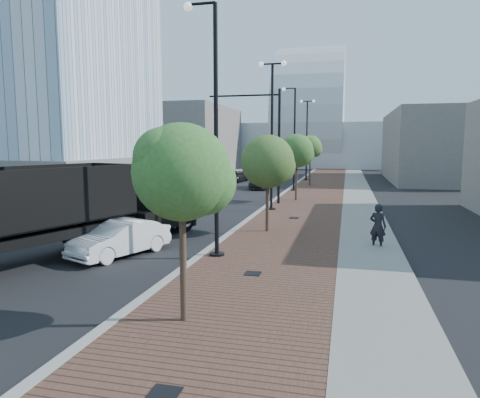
% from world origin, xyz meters
% --- Properties ---
extents(sidewalk, '(7.00, 140.00, 0.12)m').
position_xyz_m(sidewalk, '(3.50, 40.00, 0.06)').
color(sidewalk, '#4C2D23').
rests_on(sidewalk, ground).
extents(concrete_strip, '(2.40, 140.00, 0.13)m').
position_xyz_m(concrete_strip, '(6.20, 40.00, 0.07)').
color(concrete_strip, slate).
rests_on(concrete_strip, ground).
extents(curb, '(0.30, 140.00, 0.14)m').
position_xyz_m(curb, '(0.00, 40.00, 0.07)').
color(curb, gray).
rests_on(curb, ground).
extents(west_sidewalk, '(4.00, 140.00, 0.12)m').
position_xyz_m(west_sidewalk, '(-13.00, 40.00, 0.06)').
color(west_sidewalk, slate).
rests_on(west_sidewalk, ground).
extents(dump_truck, '(6.46, 13.45, 3.43)m').
position_xyz_m(dump_truck, '(-4.70, 10.69, 1.44)').
color(dump_truck, black).
rests_on(dump_truck, ground).
extents(white_sedan, '(2.78, 4.32, 1.34)m').
position_xyz_m(white_sedan, '(-3.08, 9.50, 0.67)').
color(white_sedan, white).
rests_on(white_sedan, ground).
extents(dark_car_mid, '(2.52, 4.65, 1.24)m').
position_xyz_m(dark_car_mid, '(-7.14, 42.67, 0.62)').
color(dark_car_mid, black).
rests_on(dark_car_mid, ground).
extents(dark_car_far, '(2.68, 4.84, 1.33)m').
position_xyz_m(dark_car_far, '(-3.02, 35.95, 0.66)').
color(dark_car_far, black).
rests_on(dark_car_far, ground).
extents(pedestrian, '(0.79, 0.67, 1.85)m').
position_xyz_m(pedestrian, '(6.51, 13.02, 0.92)').
color(pedestrian, black).
rests_on(pedestrian, ground).
extents(streetlight_1, '(1.44, 0.56, 9.21)m').
position_xyz_m(streetlight_1, '(0.49, 10.00, 4.34)').
color(streetlight_1, black).
rests_on(streetlight_1, ground).
extents(streetlight_2, '(1.72, 0.56, 9.28)m').
position_xyz_m(streetlight_2, '(0.60, 22.00, 4.82)').
color(streetlight_2, black).
rests_on(streetlight_2, ground).
extents(streetlight_3, '(1.44, 0.56, 9.21)m').
position_xyz_m(streetlight_3, '(0.49, 34.00, 4.34)').
color(streetlight_3, black).
rests_on(streetlight_3, ground).
extents(streetlight_4, '(1.72, 0.56, 9.28)m').
position_xyz_m(streetlight_4, '(0.60, 46.00, 4.82)').
color(streetlight_4, black).
rests_on(streetlight_4, ground).
extents(traffic_mast, '(5.09, 0.20, 8.00)m').
position_xyz_m(traffic_mast, '(-0.30, 25.00, 4.98)').
color(traffic_mast, black).
rests_on(traffic_mast, ground).
extents(tree_0, '(2.30, 2.23, 4.71)m').
position_xyz_m(tree_0, '(1.65, 4.02, 3.58)').
color(tree_0, '#382619').
rests_on(tree_0, ground).
extents(tree_1, '(2.53, 2.51, 4.68)m').
position_xyz_m(tree_1, '(1.65, 15.02, 3.41)').
color(tree_1, '#382619').
rests_on(tree_1, ground).
extents(tree_2, '(2.50, 2.47, 4.99)m').
position_xyz_m(tree_2, '(1.65, 27.02, 3.74)').
color(tree_2, '#382619').
rests_on(tree_2, ground).
extents(tree_3, '(2.29, 2.22, 5.13)m').
position_xyz_m(tree_3, '(1.65, 39.02, 4.00)').
color(tree_3, '#382619').
rests_on(tree_3, ground).
extents(tower_podium, '(19.00, 19.00, 3.00)m').
position_xyz_m(tower_podium, '(-24.00, 32.00, 1.50)').
color(tower_podium, slate).
rests_on(tower_podium, ground).
extents(convention_center, '(50.00, 30.00, 50.00)m').
position_xyz_m(convention_center, '(-2.00, 85.00, 6.00)').
color(convention_center, '#ADB3B8').
rests_on(convention_center, ground).
extents(commercial_block_nw, '(14.00, 20.00, 10.00)m').
position_xyz_m(commercial_block_nw, '(-20.00, 60.00, 5.00)').
color(commercial_block_nw, slate).
rests_on(commercial_block_nw, ground).
extents(commercial_block_ne, '(12.00, 22.00, 8.00)m').
position_xyz_m(commercial_block_ne, '(16.00, 50.00, 4.00)').
color(commercial_block_ne, '#65605B').
rests_on(commercial_block_ne, ground).
extents(utility_cover_0, '(0.50, 0.50, 0.02)m').
position_xyz_m(utility_cover_0, '(2.40, 1.00, 0.13)').
color(utility_cover_0, black).
rests_on(utility_cover_0, sidewalk).
extents(utility_cover_1, '(0.50, 0.50, 0.02)m').
position_xyz_m(utility_cover_1, '(2.40, 8.00, 0.13)').
color(utility_cover_1, black).
rests_on(utility_cover_1, sidewalk).
extents(utility_cover_2, '(0.50, 0.50, 0.02)m').
position_xyz_m(utility_cover_2, '(2.40, 19.00, 0.13)').
color(utility_cover_2, black).
rests_on(utility_cover_2, sidewalk).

